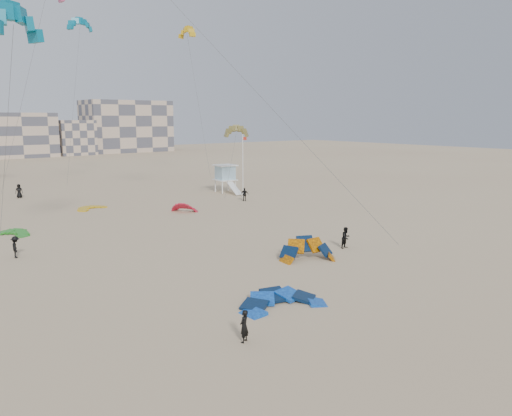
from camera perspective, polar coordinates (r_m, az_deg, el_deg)
ground at (r=27.88m, az=0.84°, el=-11.94°), size 320.00×320.00×0.00m
kite_ground_blue at (r=28.99m, az=2.96°, el=-11.06°), size 5.77×5.96×2.06m
kite_ground_orange at (r=37.96m, az=5.94°, el=-5.92°), size 5.65×5.62×4.31m
kite_ground_green at (r=50.80m, az=-26.21°, el=-2.80°), size 4.80×4.80×1.28m
kite_ground_red_far at (r=57.61m, az=-8.18°, el=-0.41°), size 4.17×4.15×2.94m
kite_ground_yellow at (r=61.79m, az=-18.33°, el=-0.11°), size 4.39×4.50×0.59m
kitesurfer_main at (r=24.30m, az=-1.37°, el=-13.34°), size 0.69×0.60×1.60m
kitesurfer_b at (r=41.59m, az=10.23°, el=-3.35°), size 0.91×0.74×1.76m
kitesurfer_c at (r=42.31m, az=-25.78°, el=-4.04°), size 0.81×1.18×1.68m
kitesurfer_d at (r=64.21m, az=-1.31°, el=1.56°), size 1.04×0.95×1.71m
kitesurfer_e at (r=73.80m, az=-25.46°, el=1.76°), size 1.06×0.87×1.88m
kitesurfer_f at (r=87.23m, az=-3.45°, el=3.89°), size 1.44×1.75×1.88m
kite_fly_teal_a at (r=39.65m, az=-25.97°, el=18.31°), size 6.10×9.87×17.20m
kite_fly_olive at (r=62.24m, az=-2.25°, el=8.63°), size 4.86×4.00×9.04m
kite_fly_yellow at (r=86.37m, az=-7.90°, el=19.17°), size 3.79×5.26×24.26m
kite_fly_teal_b at (r=85.79m, az=-19.46°, el=19.06°), size 7.53×8.39×24.85m
lifeguard_tower_near at (r=71.90m, az=-3.52°, el=3.37°), size 3.06×5.56×3.97m
flagpole at (r=66.91m, az=-1.50°, el=4.97°), size 0.68×0.11×8.40m
condo_east at (r=165.92m, az=-14.56°, el=9.02°), size 26.00×14.00×16.00m
condo_fill_right at (r=155.87m, az=-20.04°, el=7.57°), size 10.00×10.00×10.00m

